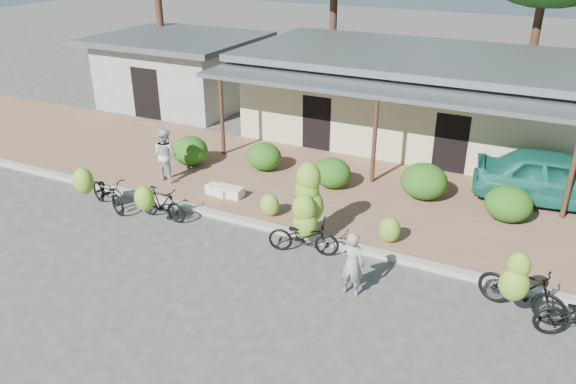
# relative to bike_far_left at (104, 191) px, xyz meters

# --- Properties ---
(ground) EXTENTS (100.00, 100.00, 0.00)m
(ground) POSITION_rel_bike_far_left_xyz_m (6.44, -0.98, -0.59)
(ground) COLOR #403D3B
(ground) RESTS_ON ground
(sidewalk) EXTENTS (60.00, 6.00, 0.12)m
(sidewalk) POSITION_rel_bike_far_left_xyz_m (6.44, 4.02, -0.53)
(sidewalk) COLOR #92674E
(sidewalk) RESTS_ON ground
(curb) EXTENTS (60.00, 0.25, 0.15)m
(curb) POSITION_rel_bike_far_left_xyz_m (6.44, 1.02, -0.52)
(curb) COLOR #A8A399
(curb) RESTS_ON ground
(shop_main) EXTENTS (13.00, 8.50, 3.35)m
(shop_main) POSITION_rel_bike_far_left_xyz_m (6.44, 9.95, 1.13)
(shop_main) COLOR beige
(shop_main) RESTS_ON ground
(shop_grey) EXTENTS (7.00, 6.00, 3.15)m
(shop_grey) POSITION_rel_bike_far_left_xyz_m (-4.56, 10.01, 1.02)
(shop_grey) COLOR #A7A8A2
(shop_grey) RESTS_ON ground
(hedge_0) EXTENTS (1.28, 1.15, 1.00)m
(hedge_0) POSITION_rel_bike_far_left_xyz_m (0.37, 3.75, 0.02)
(hedge_0) COLOR #185313
(hedge_0) RESTS_ON sidewalk
(hedge_1) EXTENTS (1.19, 1.07, 0.93)m
(hedge_1) POSITION_rel_bike_far_left_xyz_m (2.86, 4.47, -0.01)
(hedge_1) COLOR #185313
(hedge_1) RESTS_ON sidewalk
(hedge_2) EXTENTS (1.20, 1.08, 0.94)m
(hedge_2) POSITION_rel_bike_far_left_xyz_m (5.44, 4.17, -0.00)
(hedge_2) COLOR #185313
(hedge_2) RESTS_ON sidewalk
(hedge_3) EXTENTS (1.40, 1.26, 1.09)m
(hedge_3) POSITION_rel_bike_far_left_xyz_m (8.20, 4.64, 0.07)
(hedge_3) COLOR #185313
(hedge_3) RESTS_ON sidewalk
(hedge_4) EXTENTS (1.28, 1.15, 1.00)m
(hedge_4) POSITION_rel_bike_far_left_xyz_m (10.65, 4.25, 0.02)
(hedge_4) COLOR #185313
(hedge_4) RESTS_ON sidewalk
(bike_far_left) EXTENTS (2.02, 1.53, 1.45)m
(bike_far_left) POSITION_rel_bike_far_left_xyz_m (0.00, 0.00, 0.00)
(bike_far_left) COLOR black
(bike_far_left) RESTS_ON ground
(bike_left) EXTENTS (1.63, 1.15, 1.28)m
(bike_left) POSITION_rel_bike_far_left_xyz_m (1.89, 0.10, -0.01)
(bike_left) COLOR black
(bike_left) RESTS_ON ground
(bike_center) EXTENTS (1.91, 1.38, 2.25)m
(bike_center) POSITION_rel_bike_far_left_xyz_m (6.18, 0.61, 0.31)
(bike_center) COLOR black
(bike_center) RESTS_ON ground
(bike_right) EXTENTS (1.98, 1.39, 1.76)m
(bike_right) POSITION_rel_bike_far_left_xyz_m (11.38, 0.03, 0.11)
(bike_right) COLOR black
(bike_right) RESTS_ON ground
(loose_banana_a) EXTENTS (0.51, 0.43, 0.64)m
(loose_banana_a) POSITION_rel_bike_far_left_xyz_m (4.58, 1.59, -0.15)
(loose_banana_a) COLOR #72B32C
(loose_banana_a) RESTS_ON sidewalk
(loose_banana_b) EXTENTS (0.52, 0.44, 0.64)m
(loose_banana_b) POSITION_rel_bike_far_left_xyz_m (4.64, 1.58, -0.15)
(loose_banana_b) COLOR #72B32C
(loose_banana_b) RESTS_ON sidewalk
(loose_banana_c) EXTENTS (0.56, 0.47, 0.70)m
(loose_banana_c) POSITION_rel_bike_far_left_xyz_m (8.08, 1.65, -0.13)
(loose_banana_c) COLOR #72B32C
(loose_banana_c) RESTS_ON sidewalk
(sack_near) EXTENTS (0.85, 0.40, 0.30)m
(sack_near) POSITION_rel_bike_far_left_xyz_m (2.93, 2.15, -0.32)
(sack_near) COLOR white
(sack_near) RESTS_ON sidewalk
(sack_far) EXTENTS (0.80, 0.50, 0.28)m
(sack_far) POSITION_rel_bike_far_left_xyz_m (2.55, 2.10, -0.33)
(sack_far) COLOR white
(sack_far) RESTS_ON sidewalk
(vendor) EXTENTS (0.57, 0.37, 1.56)m
(vendor) POSITION_rel_bike_far_left_xyz_m (7.94, -0.78, 0.19)
(vendor) COLOR gray
(vendor) RESTS_ON ground
(bystander) EXTENTS (0.92, 0.77, 1.70)m
(bystander) POSITION_rel_bike_far_left_xyz_m (0.46, 2.35, 0.38)
(bystander) COLOR silver
(bystander) RESTS_ON sidewalk
(teal_van) EXTENTS (4.81, 2.47, 1.57)m
(teal_van) POSITION_rel_bike_far_left_xyz_m (11.72, 6.02, 0.31)
(teal_van) COLOR #176B59
(teal_van) RESTS_ON sidewalk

